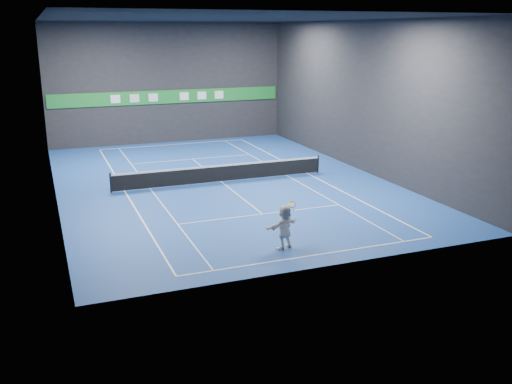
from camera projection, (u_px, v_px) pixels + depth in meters
name	position (u px, v px, depth m)	size (l,w,h in m)	color
ground	(221.00, 182.00, 32.74)	(26.00, 26.00, 0.00)	#1B4496
ceiling	(219.00, 18.00, 30.28)	(26.00, 26.00, 0.00)	black
wall_back	(168.00, 83.00, 43.17)	(18.00, 0.10, 9.00)	black
wall_front	(333.00, 146.00, 19.85)	(18.00, 0.10, 9.00)	black
wall_left	(48.00, 111.00, 28.39)	(0.10, 26.00, 9.00)	black
wall_right	(361.00, 97.00, 34.63)	(0.10, 26.00, 9.00)	black
baseline_near	(315.00, 255.00, 22.07)	(10.98, 0.08, 0.01)	white
baseline_far	(174.00, 144.00, 43.41)	(10.98, 0.08, 0.01)	white
sideline_doubles_left	(125.00, 191.00, 30.84)	(0.08, 23.78, 0.01)	white
sideline_doubles_right	(307.00, 173.00, 34.64)	(0.08, 23.78, 0.01)	white
sideline_singles_left	(150.00, 189.00, 31.32)	(0.06, 23.78, 0.01)	white
sideline_singles_right	(287.00, 175.00, 34.17)	(0.06, 23.78, 0.01)	white
service_line_near	(263.00, 214.00, 27.00)	(8.23, 0.06, 0.01)	white
service_line_far	(192.00, 159.00, 38.48)	(8.23, 0.06, 0.01)	white
center_service_line	(221.00, 182.00, 32.74)	(0.06, 12.80, 0.01)	white
player	(285.00, 227.00, 22.55)	(1.67, 0.53, 1.80)	white
tennis_ball	(277.00, 177.00, 21.94)	(0.06, 0.06, 0.06)	#C1DE25
tennis_net	(221.00, 173.00, 32.59)	(12.50, 0.10, 1.07)	black
sponsor_banner	(169.00, 97.00, 43.39)	(17.64, 0.11, 1.00)	#1C832E
tennis_racket	(292.00, 206.00, 22.48)	(0.45, 0.34, 0.53)	red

